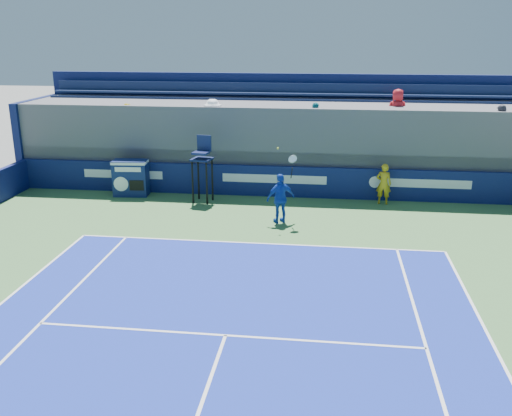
# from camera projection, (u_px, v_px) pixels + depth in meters

# --- Properties ---
(ball_person) EXTENTS (0.61, 0.45, 1.52)m
(ball_person) POSITION_uv_depth(u_px,v_px,m) (384.00, 184.00, 20.88)
(ball_person) COLOR gold
(ball_person) RESTS_ON apron
(back_hoarding) EXTENTS (20.40, 0.21, 1.20)m
(back_hoarding) POSITION_uv_depth(u_px,v_px,m) (274.00, 181.00, 21.93)
(back_hoarding) COLOR #0D164B
(back_hoarding) RESTS_ON ground
(match_clock) EXTENTS (1.37, 0.83, 1.40)m
(match_clock) POSITION_uv_depth(u_px,v_px,m) (131.00, 177.00, 22.00)
(match_clock) COLOR #101D50
(match_clock) RESTS_ON ground
(umpire_chair) EXTENTS (0.81, 0.81, 2.48)m
(umpire_chair) POSITION_uv_depth(u_px,v_px,m) (202.00, 162.00, 20.98)
(umpire_chair) COLOR black
(umpire_chair) RESTS_ON ground
(tennis_player) EXTENTS (1.05, 0.81, 2.57)m
(tennis_player) POSITION_uv_depth(u_px,v_px,m) (281.00, 198.00, 18.81)
(tennis_player) COLOR #153DAD
(tennis_player) RESTS_ON apron
(stadium_seating) EXTENTS (21.00, 4.05, 4.40)m
(stadium_seating) POSITION_uv_depth(u_px,v_px,m) (279.00, 140.00, 23.50)
(stadium_seating) COLOR #56565B
(stadium_seating) RESTS_ON ground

